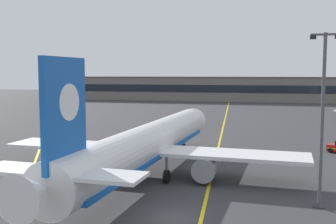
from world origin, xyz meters
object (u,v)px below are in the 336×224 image
airliner_foreground (148,144)px  apron_lamp_post (322,118)px  safety_cone_by_nose_gear (184,147)px  safety_cone_by_port_wing (1,161)px

airliner_foreground → apron_lamp_post: size_ratio=3.03×
apron_lamp_post → safety_cone_by_nose_gear: bearing=124.6°
airliner_foreground → safety_cone_by_nose_gear: bearing=87.0°
airliner_foreground → safety_cone_by_port_wing: bearing=174.3°
safety_cone_by_port_wing → safety_cone_by_nose_gear: bearing=35.7°
apron_lamp_post → safety_cone_by_port_wing: apron_lamp_post is taller
apron_lamp_post → safety_cone_by_port_wing: size_ratio=24.93×
airliner_foreground → safety_cone_by_port_wing: size_ratio=75.49×
airliner_foreground → safety_cone_by_port_wing: 18.97m
airliner_foreground → apron_lamp_post: 17.45m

